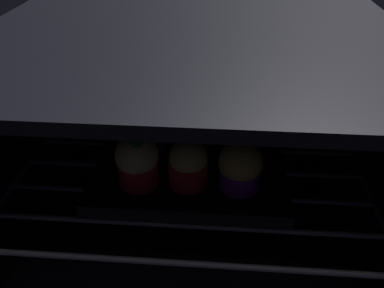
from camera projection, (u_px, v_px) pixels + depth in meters
oven_cavity at (193, 137)px, 64.58cm from camera, size 59.00×47.00×37.00cm
oven_rack at (191, 169)px, 62.91cm from camera, size 54.80×42.00×0.80cm
baking_tray at (192, 158)px, 63.63cm from camera, size 28.94×28.94×2.20cm
muffin_row0_col0 at (137, 161)px, 55.32cm from camera, size 6.26×6.26×8.39cm
muffin_row0_col1 at (189, 164)px, 55.76cm from camera, size 5.80×5.80×7.14cm
muffin_row0_col2 at (240, 166)px, 54.85cm from camera, size 6.30×6.30×7.51cm
muffin_row1_col0 at (148, 135)px, 61.40cm from camera, size 5.99×5.99×7.85cm
muffin_row1_col1 at (192, 135)px, 61.60cm from camera, size 5.80×5.80×7.71cm
muffin_row1_col2 at (241, 138)px, 60.98cm from camera, size 6.03×6.03×7.68cm
muffin_row2_col0 at (152, 112)px, 68.09cm from camera, size 6.15×6.15×7.79cm
muffin_row2_col1 at (198, 113)px, 67.42cm from camera, size 6.34×6.34×7.93cm
muffin_row2_col2 at (238, 115)px, 67.23cm from camera, size 6.35×6.35×7.70cm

